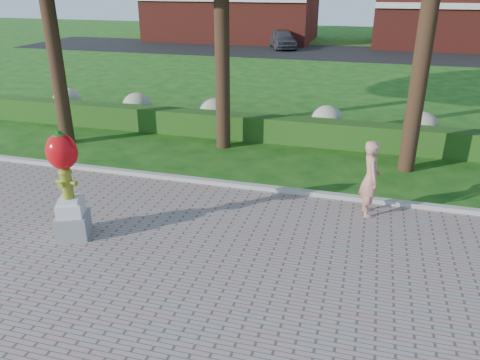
% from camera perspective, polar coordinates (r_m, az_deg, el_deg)
% --- Properties ---
extents(ground, '(100.00, 100.00, 0.00)m').
position_cam_1_polar(ground, '(9.19, -1.41, -8.88)').
color(ground, '#144711').
rests_on(ground, ground).
extents(curb, '(40.00, 0.18, 0.15)m').
position_cam_1_polar(curb, '(11.72, 2.88, -1.03)').
color(curb, '#ADADA5').
rests_on(curb, ground).
extents(lawn_hedge, '(24.00, 0.70, 0.80)m').
position_cam_1_polar(lawn_hedge, '(15.29, 6.31, 6.03)').
color(lawn_hedge, '#194714').
rests_on(lawn_hedge, ground).
extents(hydrangea_row, '(20.10, 1.10, 0.99)m').
position_cam_1_polar(hydrangea_row, '(16.13, 8.96, 7.35)').
color(hydrangea_row, tan).
rests_on(hydrangea_row, ground).
extents(street, '(50.00, 8.00, 0.02)m').
position_cam_1_polar(street, '(35.84, 12.26, 14.91)').
color(street, black).
rests_on(street, ground).
extents(building_right, '(12.00, 8.00, 6.40)m').
position_cam_1_polar(building_right, '(41.86, 24.91, 18.93)').
color(building_right, maroon).
rests_on(building_right, ground).
extents(hydrant_sculpture, '(0.79, 0.79, 2.25)m').
position_cam_1_polar(hydrant_sculpture, '(9.76, -20.39, -0.30)').
color(hydrant_sculpture, gray).
rests_on(hydrant_sculpture, walkway).
extents(woman, '(0.54, 0.70, 1.72)m').
position_cam_1_polar(woman, '(10.58, 15.60, 0.20)').
color(woman, tan).
rests_on(woman, walkway).
extents(parked_car, '(3.09, 4.53, 1.43)m').
position_cam_1_polar(parked_car, '(37.55, 5.21, 16.79)').
color(parked_car, '#45474D').
rests_on(parked_car, street).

